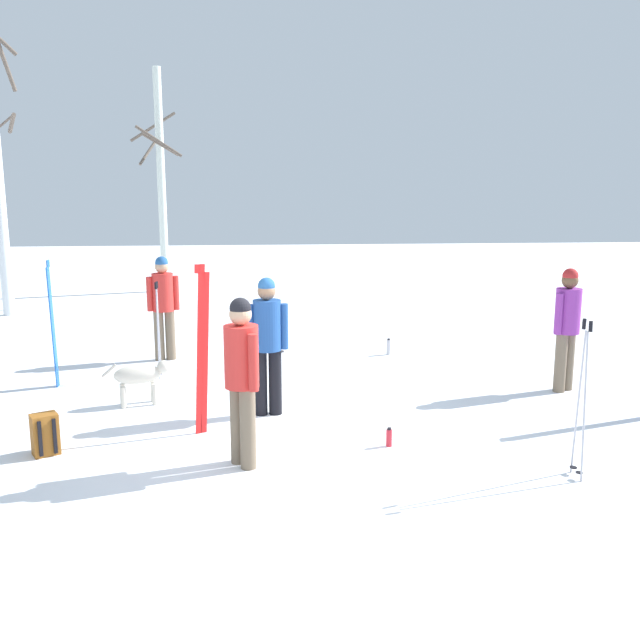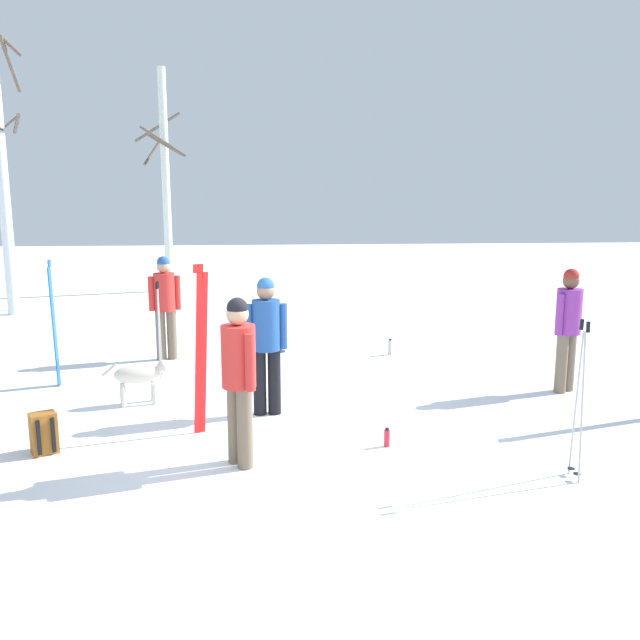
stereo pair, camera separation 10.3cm
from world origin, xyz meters
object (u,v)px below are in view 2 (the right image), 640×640
object	(u,v)px
ski_pair_planted_1	(54,325)
backpack_1	(44,433)
person_2	(266,337)
ski_pair_lying_0	(278,353)
person_0	(568,322)
birch_tree_3	(165,178)
person_1	(165,301)
water_bottle_0	(387,438)
ski_pair_planted_2	(201,350)
ski_poles_1	(159,326)
person_3	(239,371)
birch_tree_2	(1,157)
water_bottle_1	(390,347)
ski_poles_0	(580,396)
dog	(141,375)

from	to	relation	value
ski_pair_planted_1	backpack_1	size ratio (longest dim) A/B	4.12
person_2	ski_pair_lying_0	bearing A→B (deg)	86.36
ski_pair_planted_1	person_0	bearing A→B (deg)	-6.92
birch_tree_3	person_1	bearing A→B (deg)	-82.73
water_bottle_0	person_0	bearing A→B (deg)	32.71
ski_pair_planted_2	water_bottle_0	size ratio (longest dim) A/B	9.22
backpack_1	birch_tree_3	size ratio (longest dim) A/B	0.07
ski_poles_1	water_bottle_0	size ratio (longest dim) A/B	6.83
ski_pair_lying_0	ski_poles_1	distance (m)	2.36
ski_pair_planted_1	water_bottle_0	bearing A→B (deg)	-32.26
person_3	birch_tree_2	xyz separation A→B (m)	(-5.41, 9.09, 2.53)
person_0	water_bottle_1	world-z (taller)	person_0
person_3	water_bottle_1	world-z (taller)	person_3
ski_pair_planted_2	ski_poles_1	size ratio (longest dim) A/B	1.35
person_3	water_bottle_1	xyz separation A→B (m)	(2.40, 4.50, -0.85)
ski_pair_planted_1	ski_poles_0	size ratio (longest dim) A/B	1.17
ski_pair_lying_0	water_bottle_0	xyz separation A→B (m)	(1.08, -4.43, 0.09)
dog	ski_pair_planted_2	distance (m)	1.55
person_3	ski_poles_1	world-z (taller)	person_3
person_1	ski_pair_lying_0	size ratio (longest dim) A/B	1.05
dog	water_bottle_1	world-z (taller)	dog
person_1	ski_poles_1	bearing A→B (deg)	-86.94
water_bottle_0	person_2	bearing A→B (deg)	136.70
dog	ski_pair_planted_2	size ratio (longest dim) A/B	0.45
person_1	birch_tree_2	bearing A→B (deg)	131.66
ski_pair_lying_0	person_3	bearing A→B (deg)	-95.83
water_bottle_0	birch_tree_3	bearing A→B (deg)	107.83
person_1	person_2	xyz separation A→B (m)	(1.63, -2.96, 0.00)
birch_tree_2	person_1	bearing A→B (deg)	-48.34
person_2	ski_poles_0	distance (m)	3.65
backpack_1	water_bottle_0	world-z (taller)	backpack_1
person_0	ski_poles_0	world-z (taller)	person_0
ski_pair_lying_0	backpack_1	world-z (taller)	backpack_1
person_1	ski_pair_lying_0	xyz separation A→B (m)	(1.84, 0.27, -0.97)
ski_pair_planted_1	birch_tree_2	xyz separation A→B (m)	(-2.73, 6.05, 2.61)
water_bottle_1	ski_pair_planted_2	bearing A→B (deg)	-129.17
ski_pair_planted_2	birch_tree_2	size ratio (longest dim) A/B	0.29
person_0	water_bottle_0	bearing A→B (deg)	-147.29
person_0	birch_tree_2	bearing A→B (deg)	144.85
person_3	ski_pair_planted_1	distance (m)	4.05
ski_poles_0	backpack_1	bearing A→B (deg)	168.21
person_0	dog	world-z (taller)	person_0
person_1	person_2	distance (m)	3.38
person_1	person_0	bearing A→B (deg)	-22.19
person_2	water_bottle_1	size ratio (longest dim) A/B	6.11
person_3	backpack_1	bearing A→B (deg)	166.51
ski_poles_1	dog	bearing A→B (deg)	-92.18
water_bottle_0	birch_tree_3	xyz separation A→B (m)	(-3.95, 12.29, 3.04)
person_3	ski_pair_lying_0	world-z (taller)	person_3
person_3	ski_pair_planted_2	distance (m)	1.09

